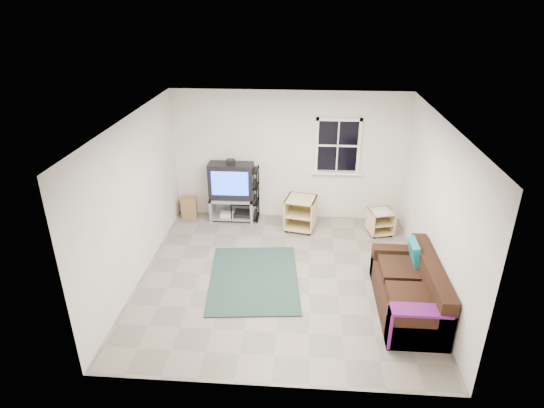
# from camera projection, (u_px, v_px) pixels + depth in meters

# --- Properties ---
(room) EXTENTS (4.60, 4.62, 4.60)m
(room) POSITION_uv_depth(u_px,v_px,m) (338.00, 149.00, 8.83)
(room) COLOR gray
(room) RESTS_ON ground
(tv_unit) EXTENTS (0.88, 0.44, 1.30)m
(tv_unit) POSITION_uv_depth(u_px,v_px,m) (232.00, 187.00, 9.09)
(tv_unit) COLOR #9C9CA3
(tv_unit) RESTS_ON ground
(av_rack) EXTENTS (0.56, 0.41, 1.12)m
(av_rack) POSITION_uv_depth(u_px,v_px,m) (245.00, 197.00, 9.19)
(av_rack) COLOR black
(av_rack) RESTS_ON ground
(side_table_left) EXTENTS (0.66, 0.66, 0.65)m
(side_table_left) POSITION_uv_depth(u_px,v_px,m) (301.00, 212.00, 8.89)
(side_table_left) COLOR #DDC388
(side_table_left) RESTS_ON ground
(side_table_right) EXTENTS (0.53, 0.53, 0.50)m
(side_table_right) POSITION_uv_depth(u_px,v_px,m) (380.00, 220.00, 8.72)
(side_table_right) COLOR #DDC388
(side_table_right) RESTS_ON ground
(sofa) EXTENTS (0.82, 1.85, 0.85)m
(sofa) POSITION_uv_depth(u_px,v_px,m) (410.00, 292.00, 6.58)
(sofa) COLOR black
(sofa) RESTS_ON ground
(shag_rug) EXTENTS (1.60, 2.07, 0.02)m
(shag_rug) POSITION_uv_depth(u_px,v_px,m) (254.00, 278.00, 7.39)
(shag_rug) COLOR #311F15
(shag_rug) RESTS_ON ground
(paper_bag) EXTENTS (0.33, 0.23, 0.44)m
(paper_bag) POSITION_uv_depth(u_px,v_px,m) (189.00, 207.00, 9.37)
(paper_bag) COLOR olive
(paper_bag) RESTS_ON ground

